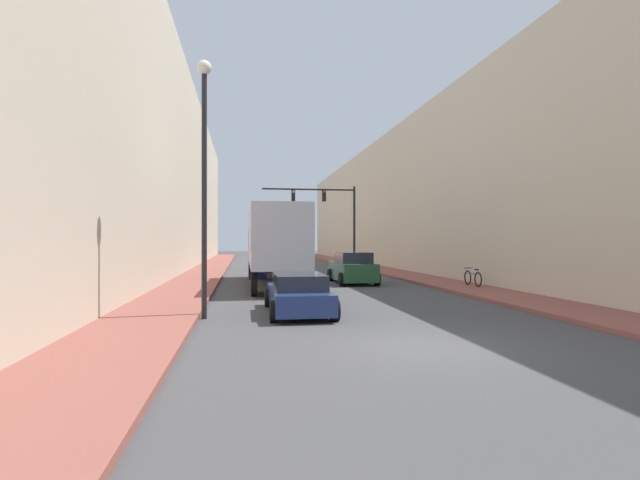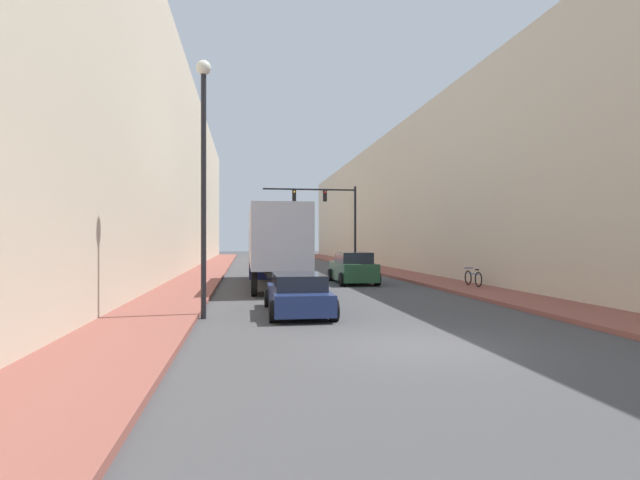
% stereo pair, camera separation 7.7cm
% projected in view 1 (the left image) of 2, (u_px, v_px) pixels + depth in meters
% --- Properties ---
extents(ground_plane, '(200.00, 200.00, 0.00)m').
position_uv_depth(ground_plane, '(422.00, 346.00, 11.05)').
color(ground_plane, '#424244').
extents(sidewalk_right, '(2.75, 80.00, 0.15)m').
position_uv_depth(sidewalk_right, '(371.00, 268.00, 41.71)').
color(sidewalk_right, brown).
rests_on(sidewalk_right, ground).
extents(sidewalk_left, '(2.75, 80.00, 0.15)m').
position_uv_depth(sidewalk_left, '(210.00, 269.00, 39.71)').
color(sidewalk_left, brown).
rests_on(sidewalk_left, ground).
extents(building_right, '(6.00, 80.00, 11.46)m').
position_uv_depth(building_right, '(421.00, 201.00, 42.38)').
color(building_right, beige).
rests_on(building_right, ground).
extents(building_left, '(6.00, 80.00, 15.23)m').
position_uv_depth(building_left, '(153.00, 173.00, 39.05)').
color(building_left, beige).
rests_on(building_left, ground).
extents(semi_truck, '(2.56, 12.62, 3.93)m').
position_uv_depth(semi_truck, '(274.00, 243.00, 26.18)').
color(semi_truck, '#B2B7C1').
rests_on(semi_truck, ground).
extents(sedan_car, '(2.01, 4.68, 1.29)m').
position_uv_depth(sedan_car, '(298.00, 294.00, 16.06)').
color(sedan_car, navy).
rests_on(sedan_car, ground).
extents(suv_car, '(2.11, 4.73, 1.72)m').
position_uv_depth(suv_car, '(352.00, 268.00, 27.42)').
color(suv_car, '#234C2D').
rests_on(suv_car, ground).
extents(traffic_signal_gantry, '(7.66, 0.35, 6.80)m').
position_uv_depth(traffic_signal_gantry, '(333.00, 211.00, 40.74)').
color(traffic_signal_gantry, black).
rests_on(traffic_signal_gantry, ground).
extents(street_lamp, '(0.44, 0.44, 7.77)m').
position_uv_depth(street_lamp, '(204.00, 156.00, 14.96)').
color(street_lamp, black).
rests_on(street_lamp, ground).
extents(parked_bicycle, '(0.44, 1.82, 0.86)m').
position_uv_depth(parked_bicycle, '(473.00, 278.00, 24.16)').
color(parked_bicycle, black).
rests_on(parked_bicycle, sidewalk_right).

